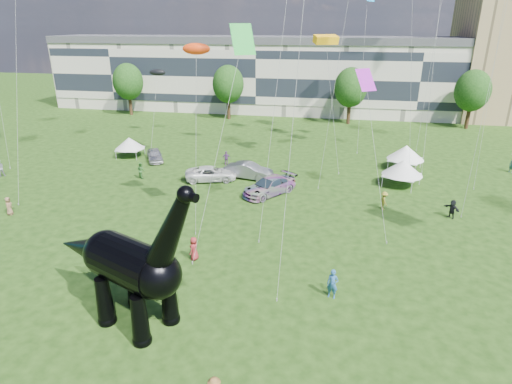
# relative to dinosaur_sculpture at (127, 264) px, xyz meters

# --- Properties ---
(ground) EXTENTS (220.00, 220.00, 0.00)m
(ground) POSITION_rel_dinosaur_sculpture_xyz_m (3.89, -0.36, -3.48)
(ground) COLOR #16330C
(ground) RESTS_ON ground
(terrace_row) EXTENTS (78.00, 11.00, 12.00)m
(terrace_row) POSITION_rel_dinosaur_sculpture_xyz_m (-4.11, 61.64, 2.52)
(terrace_row) COLOR beige
(terrace_row) RESTS_ON ground
(tree_far_left) EXTENTS (5.20, 5.20, 9.44)m
(tree_far_left) POSITION_rel_dinosaur_sculpture_xyz_m (-26.11, 52.64, 2.81)
(tree_far_left) COLOR #382314
(tree_far_left) RESTS_ON ground
(tree_mid_left) EXTENTS (5.20, 5.20, 9.44)m
(tree_mid_left) POSITION_rel_dinosaur_sculpture_xyz_m (-8.11, 52.64, 2.81)
(tree_mid_left) COLOR #382314
(tree_mid_left) RESTS_ON ground
(tree_mid_right) EXTENTS (5.20, 5.20, 9.44)m
(tree_mid_right) POSITION_rel_dinosaur_sculpture_xyz_m (11.89, 52.64, 2.81)
(tree_mid_right) COLOR #382314
(tree_mid_right) RESTS_ON ground
(tree_far_right) EXTENTS (5.20, 5.20, 9.44)m
(tree_far_right) POSITION_rel_dinosaur_sculpture_xyz_m (29.89, 52.64, 2.81)
(tree_far_right) COLOR #382314
(tree_far_right) RESTS_ON ground
(dinosaur_sculpture) EXTENTS (10.95, 6.02, 9.23)m
(dinosaur_sculpture) POSITION_rel_dinosaur_sculpture_xyz_m (0.00, 0.00, 0.00)
(dinosaur_sculpture) COLOR black
(dinosaur_sculpture) RESTS_ON ground
(car_silver) EXTENTS (3.52, 4.52, 1.44)m
(car_silver) POSITION_rel_dinosaur_sculpture_xyz_m (-10.70, 27.58, -2.76)
(car_silver) COLOR #B1B0B5
(car_silver) RESTS_ON ground
(car_grey) EXTENTS (5.31, 2.60, 1.67)m
(car_grey) POSITION_rel_dinosaur_sculpture_xyz_m (1.50, 23.78, -2.65)
(car_grey) COLOR slate
(car_grey) RESTS_ON ground
(car_white) EXTENTS (5.79, 3.87, 1.48)m
(car_white) POSITION_rel_dinosaur_sculpture_xyz_m (-2.18, 22.38, -2.75)
(car_white) COLOR silver
(car_white) RESTS_ON ground
(car_dark) EXTENTS (5.33, 6.02, 1.67)m
(car_dark) POSITION_rel_dinosaur_sculpture_xyz_m (4.38, 19.70, -2.65)
(car_dark) COLOR #595960
(car_dark) RESTS_ON ground
(gazebo_near) EXTENTS (5.17, 5.17, 2.74)m
(gazebo_near) POSITION_rel_dinosaur_sculpture_xyz_m (16.99, 24.49, -1.56)
(gazebo_near) COLOR silver
(gazebo_near) RESTS_ON ground
(gazebo_far) EXTENTS (5.08, 5.08, 2.77)m
(gazebo_far) POSITION_rel_dinosaur_sculpture_xyz_m (17.96, 30.00, -1.54)
(gazebo_far) COLOR white
(gazebo_far) RESTS_ON ground
(gazebo_left) EXTENTS (3.64, 3.64, 2.43)m
(gazebo_left) POSITION_rel_dinosaur_sculpture_xyz_m (-14.32, 28.62, -1.78)
(gazebo_left) COLOR silver
(gazebo_left) RESTS_ON ground
(visitors) EXTENTS (54.90, 36.76, 1.88)m
(visitors) POSITION_rel_dinosaur_sculpture_xyz_m (1.78, 14.96, -2.64)
(visitors) COLOR #2D5B71
(visitors) RESTS_ON ground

